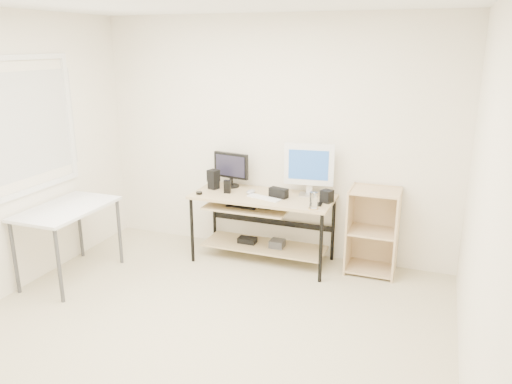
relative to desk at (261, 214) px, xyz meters
The scene contains 16 objects.
room 1.80m from the desk, 93.95° to the right, with size 4.01×4.01×2.62m.
desk is the anchor object (origin of this frame).
side_table 1.97m from the desk, 147.35° to the right, with size 0.60×1.00×0.75m.
shelf_unit 1.19m from the desk, ahead, with size 0.50×0.40×0.90m.
black_monitor 0.63m from the desk, 156.66° to the left, with size 0.42×0.18×0.39m.
white_imac 0.73m from the desk, 18.59° to the left, with size 0.52×0.17×0.55m.
keyboard 0.25m from the desk, 55.19° to the right, with size 0.38×0.10×0.01m, color white.
mouse 0.26m from the desk, behind, with size 0.08×0.13×0.04m, color #ADADB2.
center_speaker 0.33m from the desk, ahead, with size 0.20×0.09×0.10m, color black.
speaker_left 0.66m from the desk, behind, with size 0.13×0.13×0.21m.
speaker_right 0.76m from the desk, ahead, with size 0.11×0.11×0.13m, color black.
audio_controller 0.46m from the desk, behind, with size 0.07×0.04×0.14m, color black.
volume_puck 0.70m from the desk, 161.81° to the right, with size 0.07×0.07×0.03m, color black.
smartphone 0.70m from the desk, ahead, with size 0.06×0.12×0.01m, color black.
coaster 0.72m from the desk, 21.41° to the right, with size 0.10×0.10×0.01m, color #A7824B.
drinking_glass 0.74m from the desk, 21.41° to the right, with size 0.08×0.08×0.16m, color white.
Camera 1 is at (1.70, -3.11, 2.30)m, focal length 35.00 mm.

